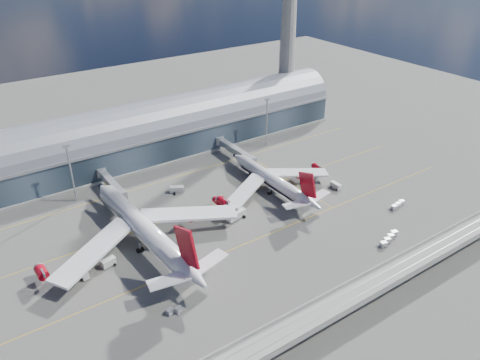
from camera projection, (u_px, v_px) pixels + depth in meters
ground at (249, 224)px, 181.73m from camera, size 500.00×500.00×0.00m
taxi_lines at (219, 199)px, 197.74m from camera, size 200.00×80.12×0.01m
terminal at (159, 132)px, 232.77m from camera, size 200.00×30.00×28.00m
control_tower at (288, 28)px, 259.01m from camera, size 19.00×19.00×103.00m
guideway at (355, 295)px, 139.34m from camera, size 220.00×8.50×7.20m
floodlight_mast_left at (71, 172)px, 190.33m from camera, size 3.00×0.70×25.70m
floodlight_mast_right at (267, 121)px, 239.71m from camera, size 3.00×0.70×25.70m
airliner_left at (145, 230)px, 166.18m from camera, size 75.48×79.30×24.16m
airliner_right at (272, 180)px, 202.22m from camera, size 57.11×59.66×18.99m
jet_bridge_left at (110, 182)px, 200.30m from camera, size 4.40×28.00×7.25m
jet_bridge_right at (234, 149)px, 229.63m from camera, size 4.40×32.00×7.25m
service_truck_0 at (82, 273)px, 154.10m from camera, size 2.87×6.58×2.64m
service_truck_1 at (108, 262)px, 158.66m from camera, size 5.24×3.18×2.84m
service_truck_2 at (236, 215)px, 184.16m from camera, size 8.92×4.15×3.12m
service_truck_3 at (336, 186)px, 205.43m from camera, size 2.30×5.42×2.61m
service_truck_4 at (310, 176)px, 212.78m from camera, size 2.71×4.86×2.71m
service_truck_5 at (177, 189)px, 202.38m from camera, size 6.22×4.76×2.83m
cargo_train_0 at (174, 311)px, 139.57m from camera, size 5.24×3.06×1.70m
cargo_train_1 at (389, 239)px, 171.31m from camera, size 11.67×4.87×1.93m
cargo_train_2 at (398, 205)px, 192.02m from camera, size 8.33×2.85×1.83m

